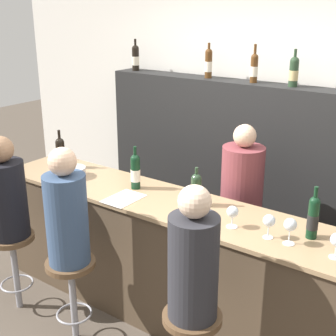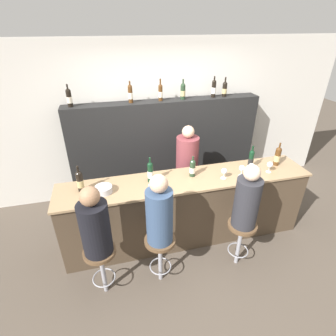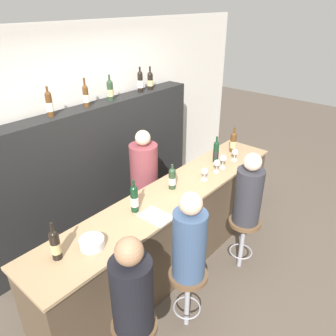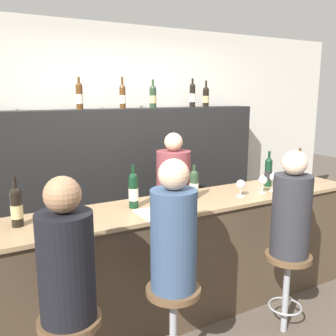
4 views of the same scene
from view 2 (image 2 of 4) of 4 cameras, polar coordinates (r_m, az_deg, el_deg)
name	(u,v)px [view 2 (image 2 of 4)]	position (r m, az deg, el deg)	size (l,w,h in m)	color
ground_plane	(191,250)	(3.84, 5.03, -17.27)	(16.00, 16.00, 0.00)	#4C4238
wall_back	(162,121)	(4.54, -1.31, 10.29)	(6.40, 0.05, 2.60)	beige
bar_counter	(186,209)	(3.70, 3.95, -8.91)	(3.33, 0.60, 0.99)	#473828
back_bar_cabinet	(165,150)	(4.51, -0.59, 3.98)	(3.13, 0.28, 1.70)	black
wine_bottle_counter_0	(80,181)	(3.28, -18.62, -2.70)	(0.08, 0.08, 0.34)	black
wine_bottle_counter_1	(150,172)	(3.29, -3.87, -0.84)	(0.08, 0.08, 0.34)	black
wine_bottle_counter_2	(192,168)	(3.43, 5.35, 0.04)	(0.08, 0.08, 0.29)	#233823
wine_bottle_counter_3	(251,159)	(3.76, 17.62, 1.83)	(0.07, 0.07, 0.34)	black
wine_bottle_counter_4	(278,156)	(3.99, 22.74, 2.42)	(0.08, 0.08, 0.34)	#4C2D14
wine_bottle_backbar_0	(69,98)	(4.09, -20.72, 14.16)	(0.07, 0.07, 0.32)	black
wine_bottle_backbar_1	(130,94)	(4.09, -8.20, 15.75)	(0.07, 0.07, 0.32)	#4C2D14
wine_bottle_backbar_2	(160,92)	(4.17, -1.65, 16.16)	(0.07, 0.07, 0.33)	#4C2D14
wine_bottle_backbar_3	(183,91)	(4.26, 3.26, 16.36)	(0.08, 0.08, 0.31)	#233823
wine_bottle_backbar_4	(214,88)	(4.43, 9.92, 16.70)	(0.07, 0.07, 0.33)	black
wine_bottle_backbar_5	(225,89)	(4.52, 12.21, 16.47)	(0.08, 0.08, 0.31)	black
wine_glass_0	(224,171)	(3.45, 12.13, -0.72)	(0.08, 0.08, 0.15)	silver
wine_glass_1	(242,168)	(3.55, 15.81, -0.09)	(0.08, 0.08, 0.15)	silver
wine_glass_2	(251,166)	(3.61, 17.69, 0.32)	(0.08, 0.08, 0.17)	silver
wine_glass_3	(270,165)	(3.77, 21.30, 0.65)	(0.08, 0.08, 0.15)	silver
metal_bowl	(104,189)	(3.22, -13.84, -4.55)	(0.21, 0.21, 0.08)	#B7B7BC
tasting_menu	(159,190)	(3.19, -1.96, -4.76)	(0.21, 0.30, 0.00)	white
bar_stool_left	(101,260)	(3.11, -14.39, -18.80)	(0.35, 0.35, 0.65)	gray
guest_seated_left	(95,225)	(2.77, -15.66, -11.88)	(0.30, 0.30, 0.80)	black
bar_stool_middle	(160,249)	(3.14, -1.73, -17.12)	(0.35, 0.35, 0.65)	gray
guest_seated_middle	(159,213)	(2.79, -1.89, -9.80)	(0.29, 0.29, 0.83)	#334766
bar_stool_right	(241,233)	(3.43, 15.60, -13.48)	(0.35, 0.35, 0.65)	gray
guest_seated_right	(247,200)	(3.12, 16.82, -6.68)	(0.29, 0.29, 0.81)	#28282D
bartender	(186,175)	(4.09, 4.04, -1.53)	(0.33, 0.33, 1.49)	brown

